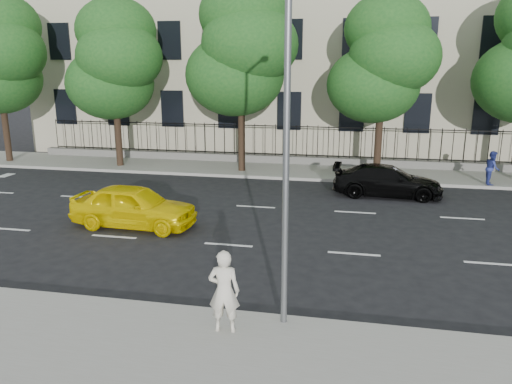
{
  "coord_description": "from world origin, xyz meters",
  "views": [
    {
      "loc": [
        3.86,
        -12.23,
        5.71
      ],
      "look_at": [
        0.81,
        3.0,
        1.69
      ],
      "focal_mm": 35.0,
      "sensor_mm": 36.0,
      "label": 1
    }
  ],
  "objects_px": {
    "street_light": "(291,91)",
    "yellow_taxi": "(134,206)",
    "black_sedan": "(387,181)",
    "woman_near": "(224,291)"
  },
  "relations": [
    {
      "from": "woman_near",
      "to": "black_sedan",
      "type": "bearing_deg",
      "value": -113.98
    },
    {
      "from": "street_light",
      "to": "black_sedan",
      "type": "relative_size",
      "value": 1.7
    },
    {
      "from": "street_light",
      "to": "yellow_taxi",
      "type": "height_order",
      "value": "street_light"
    },
    {
      "from": "black_sedan",
      "to": "woman_near",
      "type": "distance_m",
      "value": 13.4
    },
    {
      "from": "yellow_taxi",
      "to": "black_sedan",
      "type": "xyz_separation_m",
      "value": [
        9.11,
        6.19,
        -0.08
      ]
    },
    {
      "from": "yellow_taxi",
      "to": "woman_near",
      "type": "xyz_separation_m",
      "value": [
        5.08,
        -6.59,
        0.3
      ]
    },
    {
      "from": "street_light",
      "to": "yellow_taxi",
      "type": "relative_size",
      "value": 1.79
    },
    {
      "from": "street_light",
      "to": "woman_near",
      "type": "xyz_separation_m",
      "value": [
        -1.19,
        -1.16,
        -4.09
      ]
    },
    {
      "from": "street_light",
      "to": "yellow_taxi",
      "type": "bearing_deg",
      "value": 139.09
    },
    {
      "from": "yellow_taxi",
      "to": "woman_near",
      "type": "distance_m",
      "value": 8.33
    }
  ]
}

